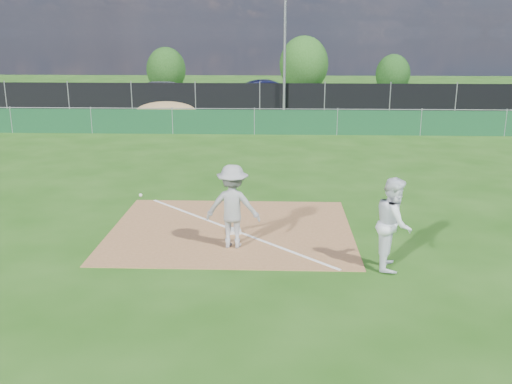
% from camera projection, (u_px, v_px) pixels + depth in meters
% --- Properties ---
extents(ground, '(90.00, 90.00, 0.00)m').
position_uv_depth(ground, '(249.00, 156.00, 22.97)').
color(ground, '#1F4E10').
rests_on(ground, ground).
extents(infield_dirt, '(6.00, 5.00, 0.02)m').
position_uv_depth(infield_dirt, '(231.00, 230.00, 14.30)').
color(infield_dirt, '#94633B').
rests_on(infield_dirt, ground).
extents(foul_line, '(5.01, 5.01, 0.01)m').
position_uv_depth(foul_line, '(231.00, 229.00, 14.30)').
color(foul_line, white).
rests_on(foul_line, infield_dirt).
extents(green_fence, '(44.00, 0.05, 1.20)m').
position_uv_depth(green_fence, '(254.00, 122.00, 27.62)').
color(green_fence, '#103D20').
rests_on(green_fence, ground).
extents(dirt_mound, '(3.38, 2.60, 1.17)m').
position_uv_depth(dirt_mound, '(166.00, 112.00, 31.18)').
color(dirt_mound, '#967648').
rests_on(dirt_mound, ground).
extents(black_fence, '(46.00, 0.04, 1.80)m').
position_uv_depth(black_fence, '(260.00, 98.00, 35.24)').
color(black_fence, black).
rests_on(black_fence, ground).
extents(parking_lot, '(46.00, 9.00, 0.01)m').
position_uv_depth(parking_lot, '(262.00, 103.00, 40.29)').
color(parking_lot, black).
rests_on(parking_lot, ground).
extents(light_pole, '(0.16, 0.16, 8.00)m').
position_uv_depth(light_pole, '(285.00, 46.00, 34.06)').
color(light_pole, slate).
rests_on(light_pole, ground).
extents(first_base, '(0.41, 0.41, 0.08)m').
position_uv_depth(first_base, '(233.00, 231.00, 14.08)').
color(first_base, silver).
rests_on(first_base, infield_dirt).
extents(play_at_first, '(2.79, 0.81, 1.92)m').
position_uv_depth(play_at_first, '(233.00, 206.00, 12.92)').
color(play_at_first, '#A4A4A6').
rests_on(play_at_first, infield_dirt).
extents(runner, '(0.87, 1.05, 1.95)m').
position_uv_depth(runner, '(394.00, 223.00, 11.78)').
color(runner, white).
rests_on(runner, ground).
extents(car_left, '(5.12, 3.26, 1.62)m').
position_uv_depth(car_left, '(167.00, 91.00, 40.00)').
color(car_left, '#B2B4BA').
rests_on(car_left, parking_lot).
extents(car_mid, '(5.15, 2.57, 1.62)m').
position_uv_depth(car_mid, '(271.00, 92.00, 39.53)').
color(car_mid, black).
rests_on(car_mid, parking_lot).
extents(car_right, '(5.04, 3.53, 1.36)m').
position_uv_depth(car_right, '(331.00, 94.00, 39.39)').
color(car_right, black).
rests_on(car_right, parking_lot).
extents(tree_left, '(3.13, 3.13, 3.71)m').
position_uv_depth(tree_left, '(166.00, 70.00, 45.79)').
color(tree_left, '#382316').
rests_on(tree_left, ground).
extents(tree_mid, '(3.87, 3.87, 4.59)m').
position_uv_depth(tree_mid, '(304.00, 64.00, 45.29)').
color(tree_mid, '#382316').
rests_on(tree_mid, ground).
extents(tree_right, '(2.69, 2.69, 3.19)m').
position_uv_depth(tree_right, '(393.00, 74.00, 44.96)').
color(tree_right, '#382316').
rests_on(tree_right, ground).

